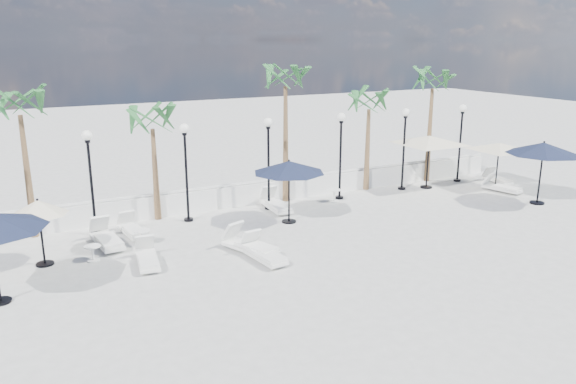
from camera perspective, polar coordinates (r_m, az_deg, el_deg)
name	(u,v)px	position (r m, az deg, el deg)	size (l,w,h in m)	color
ground	(356,261)	(18.31, 6.88, -6.99)	(100.00, 100.00, 0.00)	#9A9A95
balustrade	(259,193)	(24.38, -2.97, -0.07)	(26.00, 0.30, 1.01)	white
lamppost_1	(90,168)	(21.09, -19.47, 2.31)	(0.36, 0.36, 3.84)	black
lamppost_2	(186,159)	(21.81, -10.36, 3.34)	(0.36, 0.36, 3.84)	black
lamppost_3	(268,151)	(23.04, -2.00, 4.21)	(0.36, 0.36, 3.84)	black
lamppost_4	(341,144)	(24.71, 5.38, 4.91)	(0.36, 0.36, 3.84)	black
lamppost_5	(404,138)	(26.74, 11.74, 5.44)	(0.36, 0.36, 3.84)	black
lamppost_6	(461,132)	(29.05, 17.16, 5.84)	(0.36, 0.36, 3.84)	black
palm_0	(20,111)	(21.39, -25.61, 7.43)	(2.60, 2.60, 5.50)	brown
palm_1	(152,125)	(22.09, -13.63, 6.64)	(2.60, 2.60, 4.70)	brown
palm_2	(286,83)	(23.93, -0.25, 10.97)	(2.60, 2.60, 6.10)	brown
palm_3	(369,106)	(26.27, 8.23, 8.64)	(2.60, 2.60, 4.90)	brown
palm_4	(433,86)	(28.49, 14.48, 10.40)	(2.60, 2.60, 5.70)	brown
lounger_0	(132,229)	(21.19, -15.52, -3.66)	(0.78, 1.90, 0.69)	silver
lounger_1	(147,258)	(18.35, -14.10, -6.50)	(0.87, 1.96, 0.71)	silver
lounger_2	(106,238)	(20.38, -17.97, -4.50)	(0.90, 2.20, 0.80)	silver
lounger_3	(263,253)	(18.18, -2.55, -6.19)	(0.91, 2.08, 0.75)	silver
lounger_4	(250,245)	(18.82, -3.89, -5.38)	(1.43, 2.28, 0.82)	silver
lounger_5	(276,204)	(23.40, -1.26, -1.22)	(0.81, 2.16, 0.80)	silver
lounger_6	(502,187)	(28.08, 20.88, 0.48)	(1.04, 1.91, 0.68)	silver
lounger_7	(498,179)	(29.73, 20.51, 1.27)	(0.80, 1.79, 0.65)	silver
side_table_0	(142,236)	(20.04, -14.59, -4.38)	(0.57, 0.57, 0.55)	silver
side_table_1	(93,252)	(19.14, -19.22, -5.75)	(0.53, 0.53, 0.52)	silver
side_table_2	(334,194)	(24.69, 4.70, -0.23)	(0.57, 0.57, 0.55)	silver
parasol_navy_mid	(289,167)	(21.35, 0.10, 2.53)	(2.79, 2.79, 2.50)	black
parasol_navy_right	(543,149)	(26.18, 24.52, 4.03)	(3.08, 3.08, 2.76)	black
parasol_cream_sq_a	(429,136)	(27.30, 14.18, 5.53)	(5.53, 5.53, 2.71)	black
parasol_cream_sq_b	(500,143)	(28.47, 20.69, 4.66)	(4.65, 4.65, 2.33)	black
parasol_cream_small	(38,208)	(18.91, -24.03, -1.53)	(1.78, 1.78, 2.18)	black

